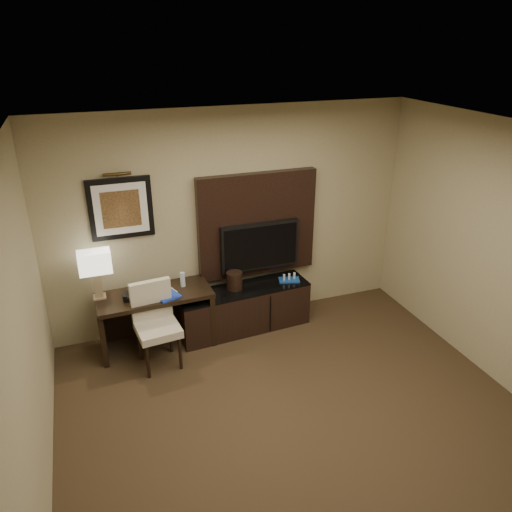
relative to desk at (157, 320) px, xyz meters
name	(u,v)px	position (x,y,z in m)	size (l,w,h in m)	color
floor	(318,450)	(1.06, -2.15, -0.35)	(4.50, 5.00, 0.01)	#322416
ceiling	(338,152)	(1.06, -2.15, 2.35)	(4.50, 5.00, 0.01)	silver
wall_back	(232,220)	(1.06, 0.35, 1.00)	(4.50, 0.01, 2.70)	tan
wall_left	(17,384)	(-1.19, -2.15, 1.00)	(0.01, 5.00, 2.70)	tan
desk	(157,320)	(0.00, 0.00, 0.00)	(1.31, 0.56, 0.70)	black
credenza	(244,308)	(1.08, 0.01, -0.07)	(1.64, 0.46, 0.57)	black
tv_wall_panel	(257,224)	(1.36, 0.29, 0.92)	(1.50, 0.12, 1.30)	black
tv	(260,246)	(1.36, 0.19, 0.67)	(1.00, 0.08, 0.60)	black
artwork	(121,208)	(-0.24, 0.33, 1.30)	(0.70, 0.04, 0.70)	black
picture_light	(117,174)	(-0.24, 0.29, 1.70)	(0.04, 0.04, 0.30)	#403014
desk_chair	(158,328)	(-0.04, -0.39, 0.12)	(0.45, 0.52, 0.95)	beige
table_lamp	(96,273)	(-0.59, 0.11, 0.66)	(0.38, 0.22, 0.62)	#977F5E
desk_phone	(132,294)	(-0.24, -0.02, 0.40)	(0.21, 0.18, 0.10)	black
blue_folder	(165,294)	(0.12, -0.08, 0.36)	(0.24, 0.33, 0.02)	#1B34B0
book	(161,286)	(0.08, -0.04, 0.45)	(0.15, 0.02, 0.20)	tan
water_bottle	(183,279)	(0.35, 0.07, 0.44)	(0.06, 0.06, 0.18)	silver
ice_bucket	(234,280)	(0.98, 0.05, 0.33)	(0.20, 0.20, 0.22)	black
minibar_tray	(289,277)	(1.70, 0.01, 0.26)	(0.26, 0.16, 0.09)	#164594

